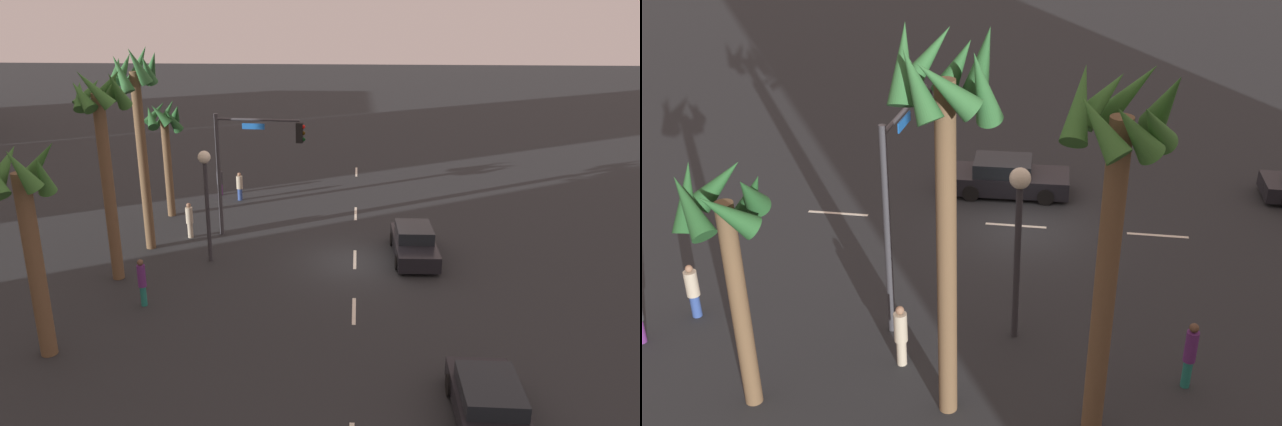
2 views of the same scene
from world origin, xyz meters
TOP-DOWN VIEW (x-y plane):
  - ground_plane at (0.00, 0.00)m, footprint 220.00×220.00m
  - lane_stripe_2 at (-4.77, 0.00)m, footprint 2.12×0.14m
  - lane_stripe_3 at (0.22, 0.00)m, footprint 2.19×0.14m
  - lane_stripe_4 at (6.82, 0.00)m, footprint 2.27×0.14m
  - car_0 at (0.77, -2.72)m, footprint 4.63×2.05m
  - traffic_signal at (3.05, 5.36)m, footprint 0.58×4.46m
  - streetlamp at (-0.29, 6.59)m, footprint 0.56×0.56m
  - pedestrian_0 at (8.96, 7.00)m, footprint 0.45×0.45m
  - pedestrian_1 at (-4.79, 8.11)m, footprint 0.36×0.36m
  - pedestrian_3 at (2.55, 8.29)m, footprint 0.41×0.41m
  - palm_tree_1 at (1.05, 9.81)m, footprint 2.50×2.52m
  - palm_tree_2 at (5.91, 10.29)m, footprint 2.30×2.42m
  - palm_tree_3 at (-2.43, 10.01)m, footprint 2.49×2.37m

SIDE VIEW (x-z plane):
  - ground_plane at x=0.00m, z-range 0.00..0.00m
  - lane_stripe_2 at x=-4.77m, z-range 0.00..0.01m
  - lane_stripe_3 at x=0.22m, z-range 0.00..0.01m
  - lane_stripe_4 at x=6.82m, z-range 0.00..0.01m
  - car_0 at x=0.77m, z-range -0.05..1.36m
  - pedestrian_0 at x=8.96m, z-range 0.04..1.75m
  - pedestrian_3 at x=2.55m, z-range 0.05..1.87m
  - pedestrian_1 at x=-4.79m, z-range 0.08..1.99m
  - streetlamp at x=-0.29m, z-range 1.11..6.23m
  - traffic_signal at x=3.05m, z-range 1.07..7.24m
  - palm_tree_2 at x=5.91m, z-range 1.61..8.03m
  - palm_tree_3 at x=-2.43m, z-range 2.02..10.93m
  - palm_tree_1 at x=1.05m, z-range 2.31..11.79m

